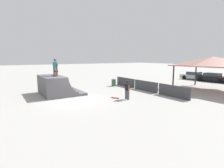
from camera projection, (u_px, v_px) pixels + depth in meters
The scene contains 11 objects.
ground_plane at pixel (75, 100), 14.36m from camera, with size 160.00×160.00×0.00m, color #A3A09B.
quarter_pipe_ramp at pixel (55, 86), 16.48m from camera, with size 4.11×3.60×1.78m.
skater_on_deck at pixel (55, 66), 16.21m from camera, with size 0.67×0.42×1.58m.
skateboard_on_deck at pixel (55, 76), 15.85m from camera, with size 0.83×0.40×0.09m.
bystander_walking at pixel (127, 88), 14.50m from camera, with size 0.62×0.26×1.58m.
skateboard_on_ground at pixel (115, 98), 14.99m from camera, with size 0.77×0.53×0.09m.
barrier_fence at pixel (146, 86), 18.31m from camera, with size 10.32×0.12×1.05m.
pavilion_shelter at pixel (213, 62), 18.14m from camera, with size 7.35×5.14×3.59m.
trash_bin at pixel (114, 83), 21.41m from camera, with size 0.52×0.52×0.85m, color #385B3D.
parked_car_silver at pixel (194, 76), 27.68m from camera, with size 4.31×2.10×1.27m.
parked_car_black at pixel (213, 78), 25.20m from camera, with size 4.56×1.91×1.27m.
Camera 1 is at (13.43, -5.03, 3.45)m, focal length 28.00 mm.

